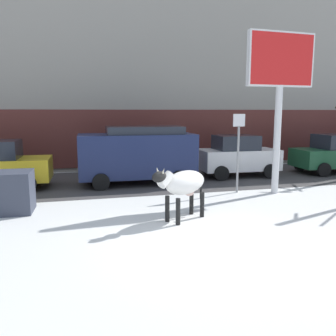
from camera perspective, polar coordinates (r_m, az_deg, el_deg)
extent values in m
plane|color=white|center=(7.98, 7.25, -12.18)|extent=(120.00, 120.00, 0.00)
cube|color=#423F3F|center=(14.98, -3.32, -1.99)|extent=(60.00, 5.60, 0.01)
cube|color=gray|center=(20.94, -6.79, 18.99)|extent=(44.00, 6.00, 13.00)
cube|color=#5B2823|center=(17.65, -5.19, 4.90)|extent=(43.12, 0.10, 2.80)
ellipsoid|color=silver|center=(9.39, 2.83, -2.36)|extent=(1.51, 1.24, 0.64)
ellipsoid|color=black|center=(9.56, 2.50, -1.85)|extent=(0.62, 0.53, 0.40)
cylinder|color=black|center=(9.07, 1.65, -7.13)|extent=(0.12, 0.12, 0.70)
cylinder|color=black|center=(9.33, -0.12, -6.66)|extent=(0.12, 0.12, 0.70)
cylinder|color=black|center=(9.79, 5.58, -5.96)|extent=(0.12, 0.12, 0.70)
cylinder|color=black|center=(10.03, 3.85, -5.56)|extent=(0.12, 0.12, 0.70)
cylinder|color=silver|center=(8.82, -0.41, -1.91)|extent=(0.54, 0.47, 0.44)
ellipsoid|color=black|center=(8.65, -1.44, -1.46)|extent=(0.50, 0.43, 0.28)
cone|color=beige|center=(8.57, -0.74, -0.47)|extent=(0.11, 0.13, 0.15)
cone|color=beige|center=(8.73, -1.76, -0.30)|extent=(0.11, 0.13, 0.15)
cylinder|color=black|center=(9.94, 5.38, -3.24)|extent=(0.06, 0.06, 0.60)
ellipsoid|color=beige|center=(9.58, 3.52, -3.97)|extent=(0.36, 0.35, 0.20)
cylinder|color=silver|center=(12.94, 17.33, 4.33)|extent=(0.24, 0.24, 3.80)
cube|color=silver|center=(13.02, 17.92, 16.47)|extent=(2.53, 0.33, 1.82)
cube|color=red|center=(12.99, 18.00, 16.48)|extent=(2.41, 0.29, 1.70)
cylinder|color=black|center=(15.30, -20.89, -1.14)|extent=(0.65, 0.24, 0.64)
cylinder|color=black|center=(13.59, -21.90, -2.44)|extent=(0.65, 0.24, 0.64)
cube|color=#19234C|center=(14.14, -5.04, 2.11)|extent=(4.65, 2.01, 1.70)
cube|color=#1E232D|center=(14.10, -3.89, 6.18)|extent=(3.04, 1.75, 0.30)
cylinder|color=black|center=(15.45, 0.02, -0.44)|extent=(0.65, 0.24, 0.64)
cylinder|color=black|center=(13.64, 1.79, -1.74)|extent=(0.65, 0.24, 0.64)
cylinder|color=black|center=(15.09, -11.12, -0.85)|extent=(0.65, 0.24, 0.64)
cylinder|color=black|center=(13.22, -10.87, -2.25)|extent=(0.65, 0.24, 0.64)
cube|color=white|center=(16.13, 11.37, 1.40)|extent=(3.54, 1.79, 0.90)
cube|color=#1E232D|center=(15.99, 10.96, 4.12)|extent=(1.84, 1.54, 0.64)
cylinder|color=black|center=(17.44, 13.60, 0.39)|extent=(0.65, 0.24, 0.64)
cylinder|color=black|center=(15.95, 16.30, -0.51)|extent=(0.65, 0.24, 0.64)
cylinder|color=black|center=(16.56, 6.52, 0.14)|extent=(0.65, 0.24, 0.64)
cylinder|color=black|center=(14.98, 8.66, -0.85)|extent=(0.65, 0.24, 0.64)
cylinder|color=black|center=(18.61, 20.80, 0.59)|extent=(0.65, 0.24, 0.64)
cylinder|color=black|center=(17.19, 24.02, -0.27)|extent=(0.65, 0.24, 0.64)
cylinder|color=#282833|center=(18.54, 1.03, 1.53)|extent=(0.24, 0.24, 0.88)
cube|color=#2D4C93|center=(18.45, 1.03, 3.87)|extent=(0.36, 0.22, 0.64)
sphere|color=tan|center=(18.42, 1.04, 5.20)|extent=(0.20, 0.20, 0.20)
cylinder|color=#282833|center=(20.87, 16.86, 1.99)|extent=(0.24, 0.24, 0.88)
cube|color=#2D4C93|center=(20.79, 16.96, 4.07)|extent=(0.36, 0.22, 0.64)
sphere|color=beige|center=(20.76, 17.01, 5.25)|extent=(0.20, 0.20, 0.20)
cube|color=#383D4C|center=(11.15, -25.52, -3.62)|extent=(1.73, 1.15, 1.20)
cylinder|color=gray|center=(12.78, 11.31, 1.35)|extent=(0.08, 0.08, 2.40)
cube|color=silver|center=(12.67, 11.51, 7.64)|extent=(0.44, 0.04, 0.44)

